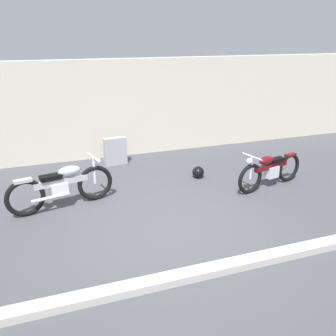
{
  "coord_description": "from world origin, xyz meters",
  "views": [
    {
      "loc": [
        -1.92,
        -5.35,
        3.34
      ],
      "look_at": [
        0.54,
        1.65,
        0.55
      ],
      "focal_mm": 38.78,
      "sensor_mm": 36.0,
      "label": 1
    }
  ],
  "objects_px": {
    "stone_marker": "(115,151)",
    "motorcycle_silver": "(62,186)",
    "helmet": "(198,172)",
    "motorcycle_maroon": "(270,170)"
  },
  "relations": [
    {
      "from": "stone_marker",
      "to": "motorcycle_silver",
      "type": "xyz_separation_m",
      "value": [
        -1.51,
        -2.18,
        0.1
      ]
    },
    {
      "from": "stone_marker",
      "to": "helmet",
      "type": "height_order",
      "value": "stone_marker"
    },
    {
      "from": "stone_marker",
      "to": "motorcycle_maroon",
      "type": "height_order",
      "value": "motorcycle_maroon"
    },
    {
      "from": "motorcycle_maroon",
      "to": "stone_marker",
      "type": "bearing_deg",
      "value": -55.48
    },
    {
      "from": "motorcycle_silver",
      "to": "motorcycle_maroon",
      "type": "bearing_deg",
      "value": -18.42
    },
    {
      "from": "helmet",
      "to": "motorcycle_maroon",
      "type": "xyz_separation_m",
      "value": [
        1.3,
        -1.06,
        0.28
      ]
    },
    {
      "from": "helmet",
      "to": "stone_marker",
      "type": "bearing_deg",
      "value": 136.26
    },
    {
      "from": "helmet",
      "to": "motorcycle_silver",
      "type": "bearing_deg",
      "value": -170.14
    },
    {
      "from": "stone_marker",
      "to": "helmet",
      "type": "relative_size",
      "value": 2.58
    },
    {
      "from": "stone_marker",
      "to": "helmet",
      "type": "bearing_deg",
      "value": -43.74
    }
  ]
}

